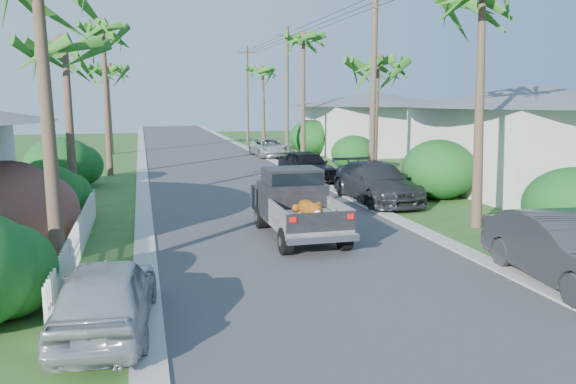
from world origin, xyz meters
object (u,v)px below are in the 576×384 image
object	(u,v)px
palm_r_d	(263,69)
utility_pole_b	(373,89)
parked_car_rd	(269,148)
house_right_near	(531,142)
pickup_truck	(294,202)
house_right_far	(374,125)
palm_r_b	(377,60)
utility_pole_c	(287,92)
parked_car_ln	(106,296)
palm_r_c	(304,37)
palm_l_d	(107,67)
utility_pole_d	(247,93)
parked_car_rf	(307,166)
parked_car_rn	(567,251)
parked_car_rm	(376,182)
palm_l_c	(102,27)
palm_l_b	(64,43)

from	to	relation	value
palm_r_d	utility_pole_b	bearing A→B (deg)	-91.91
parked_car_rd	house_right_near	xyz separation A→B (m)	(8.37, -17.30, 1.56)
pickup_truck	house_right_far	xyz separation A→B (m)	(12.73, 23.50, 1.11)
palm_r_b	house_right_far	distance (m)	16.75
utility_pole_b	utility_pole_c	size ratio (longest dim) A/B	1.00
pickup_truck	palm_r_b	size ratio (longest dim) A/B	0.71
parked_car_ln	palm_r_c	world-z (taller)	palm_r_c
palm_l_d	palm_r_c	bearing A→B (deg)	-32.21
utility_pole_d	utility_pole_b	bearing A→B (deg)	-90.00
pickup_truck	utility_pole_b	distance (m)	9.14
parked_car_rf	palm_r_c	world-z (taller)	palm_r_c
pickup_truck	parked_car_rf	size ratio (longest dim) A/B	1.13
parked_car_rn	palm_r_d	distance (m)	40.19
parked_car_rd	palm_l_d	distance (m)	13.39
pickup_truck	palm_l_d	bearing A→B (deg)	103.82
parked_car_rm	house_right_near	xyz separation A→B (m)	(8.00, 0.97, 1.42)
palm_l_c	house_right_near	size ratio (longest dim) A/B	1.02
house_right_near	utility_pole_c	bearing A→B (deg)	114.82
palm_r_b	palm_r_c	size ratio (longest dim) A/B	0.77
utility_pole_c	house_right_far	bearing A→B (deg)	15.12
parked_car_rm	palm_r_c	bearing A→B (deg)	84.26
parked_car_rd	palm_l_d	world-z (taller)	palm_l_d
parked_car_rd	palm_r_c	size ratio (longest dim) A/B	0.50
parked_car_rn	utility_pole_d	distance (m)	42.89
palm_l_b	utility_pole_d	distance (m)	33.42
parked_car_rf	palm_l_c	size ratio (longest dim) A/B	0.49
utility_pole_b	palm_l_b	bearing A→B (deg)	-175.39
parked_car_rd	palm_r_c	world-z (taller)	palm_r_c
parked_car_ln	utility_pole_d	bearing A→B (deg)	-99.29
palm_r_b	palm_r_d	bearing A→B (deg)	90.23
pickup_truck	palm_r_d	distance (m)	34.55
palm_l_d	palm_r_b	distance (m)	23.08
parked_car_rf	parked_car_rn	bearing A→B (deg)	-93.10
palm_l_b	palm_l_c	size ratio (longest dim) A/B	0.80
parked_car_rm	utility_pole_d	xyz separation A→B (m)	(0.60, 31.97, 3.80)
palm_l_b	palm_r_d	xyz separation A→B (m)	(13.30, 28.00, 0.59)
utility_pole_b	house_right_near	bearing A→B (deg)	-7.70
utility_pole_c	utility_pole_d	xyz separation A→B (m)	(0.00, 15.00, 0.00)
utility_pole_d	palm_l_d	bearing A→B (deg)	-143.36
pickup_truck	parked_car_rf	xyz separation A→B (m)	(3.60, 10.75, -0.24)
parked_car_rf	palm_r_c	xyz separation A→B (m)	(2.33, 8.75, 7.33)
parked_car_rm	palm_l_b	distance (m)	12.99
palm_r_b	utility_pole_d	world-z (taller)	utility_pole_d
palm_r_d	parked_car_rm	bearing A→B (deg)	-92.96
palm_r_c	utility_pole_d	distance (m)	17.37
palm_l_d	palm_r_d	world-z (taller)	palm_r_d
parked_car_rn	utility_pole_d	world-z (taller)	utility_pole_d
parked_car_rn	palm_r_b	xyz separation A→B (m)	(1.60, 14.72, 5.15)
palm_r_d	utility_pole_c	bearing A→B (deg)	-94.29
house_right_far	parked_car_rn	bearing A→B (deg)	-105.07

